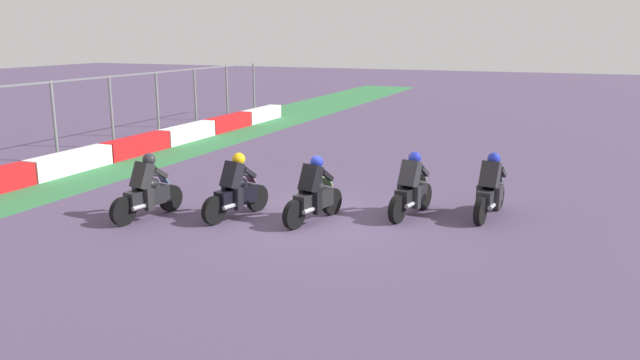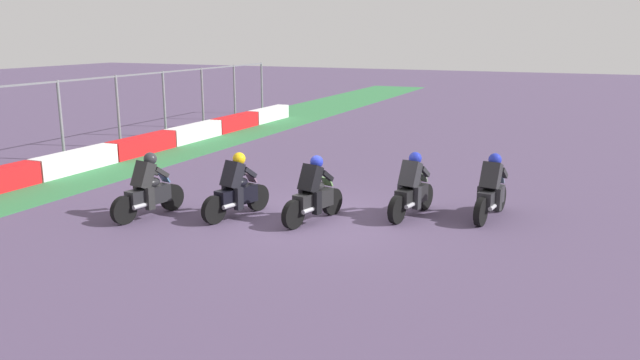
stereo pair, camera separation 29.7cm
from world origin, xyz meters
TOP-DOWN VIEW (x-y plane):
  - ground_plane at (0.00, 0.00)m, footprint 120.00×120.00m
  - grass_verge at (0.00, 8.88)m, footprint 72.00×4.11m
  - track_barrier at (-0.00, 8.94)m, footprint 31.31×0.60m
  - rider_lane_a at (1.63, -3.58)m, footprint 2.04×0.59m
  - rider_lane_b at (1.04, -1.86)m, footprint 2.03×0.63m
  - rider_lane_c at (-0.25, 0.06)m, footprint 2.01×0.66m
  - rider_lane_d at (-0.64, 1.84)m, footprint 2.01×0.68m
  - rider_lane_e at (-1.46, 3.71)m, footprint 2.03×0.63m

SIDE VIEW (x-z plane):
  - ground_plane at x=0.00m, z-range 0.00..0.00m
  - grass_verge at x=0.00m, z-range 0.00..0.02m
  - track_barrier at x=0.00m, z-range 0.00..0.64m
  - rider_lane_a at x=1.63m, z-range -0.13..1.38m
  - rider_lane_b at x=1.04m, z-range -0.13..1.38m
  - rider_lane_c at x=-0.25m, z-range -0.13..1.38m
  - rider_lane_d at x=-0.64m, z-range -0.13..1.38m
  - rider_lane_e at x=-1.46m, z-range -0.13..1.38m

